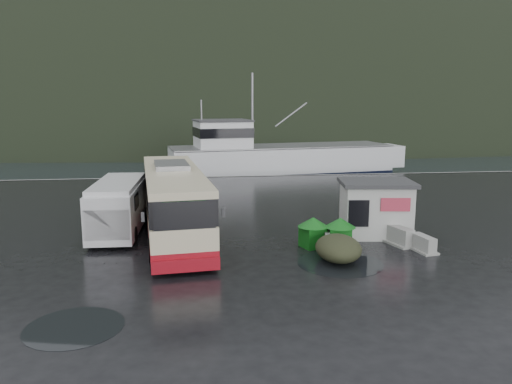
{
  "coord_description": "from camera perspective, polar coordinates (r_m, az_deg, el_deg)",
  "views": [
    {
      "loc": [
        -2.63,
        -23.43,
        6.75
      ],
      "look_at": [
        0.51,
        3.35,
        1.7
      ],
      "focal_mm": 35.0,
      "sensor_mm": 36.0,
      "label": 1
    }
  ],
  "objects": [
    {
      "name": "ticket_kiosk",
      "position": [
        25.87,
        13.38,
        -4.81
      ],
      "size": [
        3.85,
        3.11,
        2.77
      ],
      "primitive_type": null,
      "rotation": [
        0.0,
        0.0,
        -0.13
      ],
      "color": "beige",
      "rests_on": "ground"
    },
    {
      "name": "coach_bus",
      "position": [
        25.59,
        -9.27,
        -4.83
      ],
      "size": [
        4.53,
        12.85,
        3.56
      ],
      "primitive_type": null,
      "rotation": [
        0.0,
        0.0,
        0.11
      ],
      "color": "beige",
      "rests_on": "ground"
    },
    {
      "name": "puddles",
      "position": [
        22.01,
        5.82,
        -7.3
      ],
      "size": [
        18.15,
        16.46,
        0.01
      ],
      "color": "black",
      "rests_on": "ground"
    },
    {
      "name": "waste_bin_left",
      "position": [
        23.41,
        9.52,
        -6.3
      ],
      "size": [
        1.18,
        1.18,
        1.42
      ],
      "primitive_type": null,
      "rotation": [
        0.0,
        0.0,
        -0.17
      ],
      "color": "#126718",
      "rests_on": "ground"
    },
    {
      "name": "jersey_barrier_b",
      "position": [
        24.57,
        15.97,
        -5.76
      ],
      "size": [
        1.3,
        1.87,
        0.85
      ],
      "primitive_type": null,
      "rotation": [
        0.0,
        0.0,
        0.29
      ],
      "color": "#999993",
      "rests_on": "ground"
    },
    {
      "name": "fishing_trawler",
      "position": [
        51.93,
        2.89,
        3.13
      ],
      "size": [
        27.42,
        10.06,
        10.73
      ],
      "primitive_type": null,
      "rotation": [
        0.0,
        0.0,
        0.16
      ],
      "color": "silver",
      "rests_on": "ground"
    },
    {
      "name": "headland",
      "position": [
        273.81,
        -4.1,
        9.17
      ],
      "size": [
        780.0,
        540.0,
        570.0
      ],
      "primitive_type": "ellipsoid",
      "color": "black",
      "rests_on": "ground"
    },
    {
      "name": "harbor_water",
      "position": [
        133.63,
        -5.61,
        7.66
      ],
      "size": [
        300.0,
        180.0,
        0.02
      ],
      "primitive_type": "cube",
      "color": "black",
      "rests_on": "ground"
    },
    {
      "name": "jersey_barrier_a",
      "position": [
        23.13,
        8.43,
        -6.48
      ],
      "size": [
        1.05,
        1.7,
        0.8
      ],
      "primitive_type": null,
      "rotation": [
        0.0,
        0.0,
        -0.16
      ],
      "color": "#999993",
      "rests_on": "ground"
    },
    {
      "name": "dome_tent",
      "position": [
        21.66,
        9.35,
        -7.7
      ],
      "size": [
        2.2,
        2.89,
        1.06
      ],
      "primitive_type": null,
      "rotation": [
        0.0,
        0.0,
        -0.1
      ],
      "color": "#2F331E",
      "rests_on": "ground"
    },
    {
      "name": "waste_bin_right",
      "position": [
        23.36,
        6.48,
        -6.26
      ],
      "size": [
        1.29,
        1.29,
        1.41
      ],
      "primitive_type": null,
      "rotation": [
        0.0,
        0.0,
        0.33
      ],
      "color": "#126718",
      "rests_on": "ground"
    },
    {
      "name": "white_van",
      "position": [
        26.46,
        -15.27,
        -4.56
      ],
      "size": [
        2.37,
        6.55,
        2.72
      ],
      "primitive_type": null,
      "rotation": [
        0.0,
        0.0,
        -0.02
      ],
      "color": "silver",
      "rests_on": "ground"
    },
    {
      "name": "quay_edge",
      "position": [
        44.03,
        -3.19,
        1.77
      ],
      "size": [
        160.0,
        0.6,
        1.5
      ],
      "primitive_type": "cube",
      "color": "#999993",
      "rests_on": "ground"
    },
    {
      "name": "ground",
      "position": [
        24.53,
        -0.28,
        -5.37
      ],
      "size": [
        160.0,
        160.0,
        0.0
      ],
      "primitive_type": "plane",
      "color": "black",
      "rests_on": "ground"
    },
    {
      "name": "jersey_barrier_c",
      "position": [
        23.79,
        18.53,
        -6.44
      ],
      "size": [
        0.98,
        1.56,
        0.73
      ],
      "primitive_type": null,
      "rotation": [
        0.0,
        0.0,
        0.18
      ],
      "color": "#999993",
      "rests_on": "ground"
    }
  ]
}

